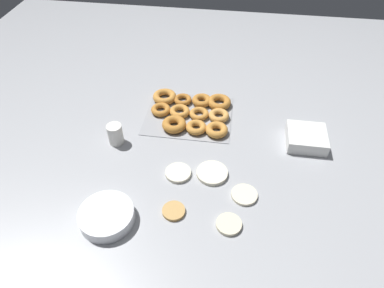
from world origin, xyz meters
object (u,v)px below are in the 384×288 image
pancake_2 (174,211)px  pancake_1 (229,224)px  pancake_4 (244,195)px  batter_bowl (107,216)px  donut_tray (191,112)px  pancake_0 (212,173)px  container_stack (306,138)px  paper_cup (115,134)px  pancake_3 (178,173)px

pancake_2 → pancake_1: bearing=172.1°
pancake_2 → pancake_4: same height
pancake_1 → pancake_2: bearing=-7.9°
batter_bowl → donut_tray: bearing=-108.5°
batter_bowl → pancake_0: bearing=-142.5°
pancake_0 → pancake_2: size_ratio=1.48×
container_stack → paper_cup: (0.78, 0.11, 0.02)m
pancake_0 → container_stack: 0.43m
pancake_2 → paper_cup: bearing=-46.1°
container_stack → pancake_2: bearing=41.0°
pancake_1 → paper_cup: (0.49, -0.34, 0.04)m
pancake_1 → donut_tray: size_ratio=0.22×
paper_cup → pancake_3: bearing=154.2°
pancake_4 → paper_cup: paper_cup is taller
pancake_4 → container_stack: bearing=-127.7°
pancake_1 → pancake_3: 0.29m
pancake_1 → paper_cup: paper_cup is taller
pancake_3 → donut_tray: bearing=-89.6°
pancake_0 → pancake_4: pancake_0 is taller
batter_bowl → paper_cup: 0.38m
pancake_2 → paper_cup: paper_cup is taller
pancake_1 → donut_tray: donut_tray is taller
paper_cup → pancake_0: bearing=163.7°
pancake_2 → donut_tray: donut_tray is taller
pancake_4 → pancake_2: bearing=23.7°
pancake_4 → paper_cup: size_ratio=1.06×
paper_cup → container_stack: bearing=-172.1°
pancake_1 → pancake_3: same height
pancake_4 → batter_bowl: bearing=20.3°
donut_tray → container_stack: size_ratio=2.45×
pancake_0 → paper_cup: paper_cup is taller
pancake_0 → paper_cup: (0.41, -0.12, 0.04)m
pancake_2 → pancake_3: bearing=-85.3°
pancake_3 → pancake_1: bearing=136.0°
pancake_0 → container_stack: size_ratio=0.75×
pancake_3 → paper_cup: 0.32m
pancake_0 → pancake_2: (0.11, 0.19, -0.00)m
pancake_0 → batter_bowl: batter_bowl is taller
batter_bowl → pancake_3: bearing=-130.5°
pancake_3 → container_stack: 0.55m
pancake_2 → pancake_4: bearing=-156.3°
pancake_3 → paper_cup: size_ratio=1.10×
pancake_4 → donut_tray: 0.50m
batter_bowl → pancake_4: bearing=-159.7°
pancake_1 → pancake_2: (0.19, -0.03, -0.00)m
pancake_3 → batter_bowl: size_ratio=0.53×
pancake_1 → donut_tray: bearing=-69.5°
pancake_2 → batter_bowl: 0.23m
pancake_1 → paper_cup: size_ratio=0.97×
pancake_2 → container_stack: size_ratio=0.51×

